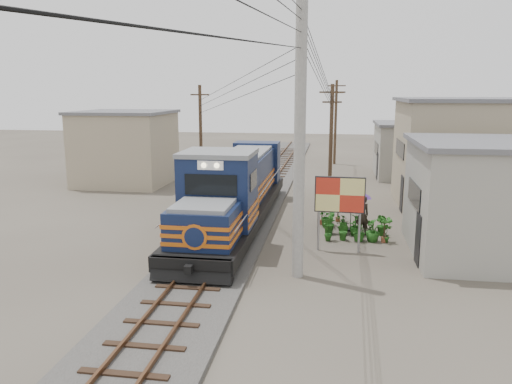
% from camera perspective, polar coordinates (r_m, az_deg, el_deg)
% --- Properties ---
extents(ground, '(120.00, 120.00, 0.00)m').
position_cam_1_polar(ground, '(19.43, -5.61, -8.44)').
color(ground, '#473F35').
rests_on(ground, ground).
extents(ballast, '(3.60, 70.00, 0.16)m').
position_cam_1_polar(ballast, '(28.81, -0.69, -1.57)').
color(ballast, '#595651').
rests_on(ballast, ground).
extents(track, '(1.15, 70.00, 0.12)m').
position_cam_1_polar(track, '(28.77, -0.69, -1.22)').
color(track, '#51331E').
rests_on(track, ground).
extents(locomotive, '(3.00, 16.34, 4.05)m').
position_cam_1_polar(locomotive, '(24.50, -2.29, 0.10)').
color(locomotive, black).
rests_on(locomotive, ground).
extents(utility_pole_main, '(0.40, 0.40, 10.00)m').
position_cam_1_polar(utility_pole_main, '(17.28, 5.02, 6.11)').
color(utility_pole_main, '#9E9B93').
rests_on(utility_pole_main, ground).
extents(wooden_pole_mid, '(1.60, 0.24, 7.00)m').
position_cam_1_polar(wooden_pole_mid, '(31.80, 8.57, 6.12)').
color(wooden_pole_mid, '#4C3826').
rests_on(wooden_pole_mid, ground).
extents(wooden_pole_far, '(1.60, 0.24, 7.50)m').
position_cam_1_polar(wooden_pole_far, '(45.75, 9.08, 8.06)').
color(wooden_pole_far, '#4C3826').
rests_on(wooden_pole_far, ground).
extents(wooden_pole_left, '(1.60, 0.24, 7.00)m').
position_cam_1_polar(wooden_pole_left, '(37.06, -6.34, 6.94)').
color(wooden_pole_left, '#4C3826').
rests_on(wooden_pole_left, ground).
extents(power_lines, '(9.65, 19.00, 3.30)m').
position_cam_1_polar(power_lines, '(26.61, -1.59, 13.58)').
color(power_lines, black).
rests_on(power_lines, ground).
extents(shophouse_front, '(7.35, 6.30, 4.70)m').
position_cam_1_polar(shophouse_front, '(22.19, 26.62, -0.77)').
color(shophouse_front, gray).
rests_on(shophouse_front, ground).
extents(shophouse_mid, '(8.40, 7.35, 6.20)m').
position_cam_1_polar(shophouse_mid, '(30.89, 23.54, 4.07)').
color(shophouse_mid, tan).
rests_on(shophouse_mid, ground).
extents(shophouse_back, '(6.30, 6.30, 4.20)m').
position_cam_1_polar(shophouse_back, '(40.43, 17.86, 4.60)').
color(shophouse_back, gray).
rests_on(shophouse_back, ground).
extents(shophouse_left, '(6.30, 6.30, 5.20)m').
position_cam_1_polar(shophouse_left, '(36.93, -14.66, 4.95)').
color(shophouse_left, tan).
rests_on(shophouse_left, ground).
extents(billboard, '(2.05, 0.22, 3.17)m').
position_cam_1_polar(billboard, '(20.72, 9.55, -0.57)').
color(billboard, '#99999E').
rests_on(billboard, ground).
extents(market_umbrella, '(2.46, 2.46, 2.14)m').
position_cam_1_polar(market_umbrella, '(23.99, 10.87, -0.05)').
color(market_umbrella, black).
rests_on(market_umbrella, ground).
extents(vendor, '(0.81, 0.69, 1.88)m').
position_cam_1_polar(vendor, '(23.58, 12.03, -2.65)').
color(vendor, black).
rests_on(vendor, ground).
extents(plant_nursery, '(3.39, 3.35, 1.13)m').
position_cam_1_polar(plant_nursery, '(23.58, 10.48, -3.73)').
color(plant_nursery, '#205919').
rests_on(plant_nursery, ground).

